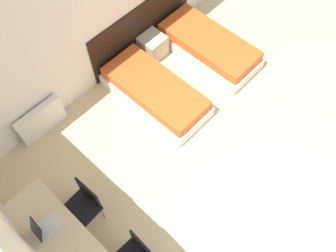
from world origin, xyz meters
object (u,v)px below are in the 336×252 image
Objects in this scene: laptop at (44,228)px; chair_near_laptop at (83,204)px; nightstand at (153,46)px; bed_near_window at (155,92)px; bed_near_door at (209,46)px.

chair_near_laptop is at bearing 3.38° from laptop.
nightstand is at bearing 26.18° from laptop.
bed_near_window is 2.86m from laptop.
bed_near_window is 2.28m from chair_near_laptop.
bed_near_window is at bearing -133.29° from nightstand.
laptop is at bearing -164.63° from bed_near_window.
bed_near_door is 1.03m from nightstand.
laptop is at bearing 178.33° from chair_near_laptop.
bed_near_window is 1.03m from nightstand.
chair_near_laptop is 2.52× the size of laptop.
chair_near_laptop is (-3.55, -0.73, 0.28)m from bed_near_door.
bed_near_door is at bearing 12.76° from laptop.
laptop is at bearing -156.34° from nightstand.
nightstand is (0.70, 0.75, 0.02)m from bed_near_window.
bed_near_door is at bearing 9.12° from chair_near_laptop.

